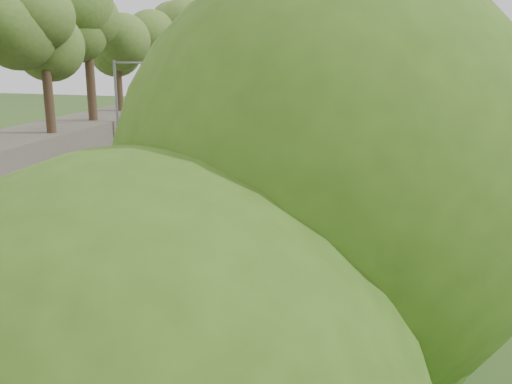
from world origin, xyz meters
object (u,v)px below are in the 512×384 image
at_px(car_1, 19,212).
at_px(person_far, 353,154).
at_px(streetlight, 120,112).
at_px(signpost, 190,256).
at_px(concrete_block, 272,266).
at_px(car_2, 72,188).
at_px(painter_0, 219,243).
at_px(construction_barrel, 347,173).

xyz_separation_m(car_1, person_far, (14.80, 19.86, -0.02)).
distance_m(streetlight, signpost, 20.72).
bearing_deg(concrete_block, car_2, 151.13).
height_order(signpost, concrete_block, signpost).
distance_m(concrete_block, painter_0, 2.59).
height_order(streetlight, car_1, streetlight).
xyz_separation_m(concrete_block, car_1, (-13.80, 2.78, 0.39)).
bearing_deg(signpost, person_far, 83.09).
relative_size(signpost, car_2, 0.52).
distance_m(construction_barrel, car_1, 21.05).
xyz_separation_m(streetlight, car_2, (-0.14, -6.04, -3.77)).
bearing_deg(construction_barrel, signpost, -98.80).
xyz_separation_m(streetlight, concrete_block, (13.66, -13.65, -4.19)).
height_order(car_1, car_2, car_2).
bearing_deg(concrete_block, painter_0, 165.13).
relative_size(signpost, painter_0, 1.67).
xyz_separation_m(car_1, painter_0, (11.35, -2.13, 0.13)).
bearing_deg(car_2, signpost, -44.02).
bearing_deg(car_2, person_far, 44.70).
xyz_separation_m(concrete_block, person_far, (1.00, 22.63, 0.37)).
bearing_deg(car_2, streetlight, 87.96).
bearing_deg(streetlight, car_2, -91.31).
bearing_deg(streetlight, construction_barrel, 15.11).
bearing_deg(painter_0, car_1, 92.03).
relative_size(car_2, person_far, 3.90).
xyz_separation_m(streetlight, construction_barrel, (14.76, 3.98, -4.18)).
bearing_deg(person_far, car_2, 31.35).
relative_size(streetlight, construction_barrel, 9.69).
bearing_deg(car_1, person_far, 54.57).
distance_m(signpost, painter_0, 4.15).
bearing_deg(concrete_block, car_1, 168.62).
height_order(construction_barrel, person_far, person_far).
relative_size(construction_barrel, car_1, 0.17).
xyz_separation_m(painter_0, person_far, (3.45, 21.98, -0.16)).
height_order(painter_0, person_far, painter_0).
distance_m(concrete_block, car_2, 15.76).
distance_m(signpost, concrete_block, 4.27).
xyz_separation_m(signpost, construction_barrel, (3.25, 21.00, -1.50)).
height_order(streetlight, concrete_block, streetlight).
height_order(construction_barrel, car_2, car_2).
bearing_deg(signpost, streetlight, 124.08).
bearing_deg(car_1, signpost, -26.53).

